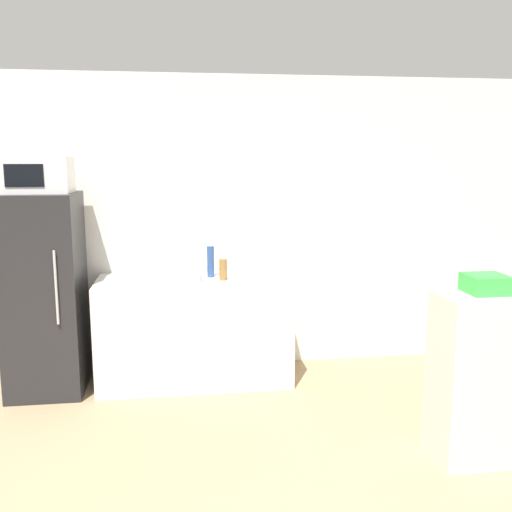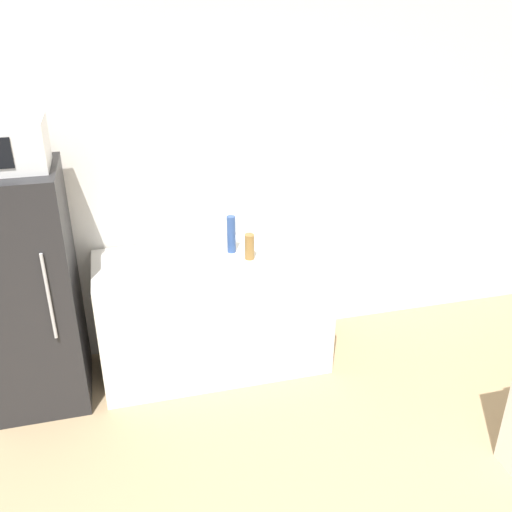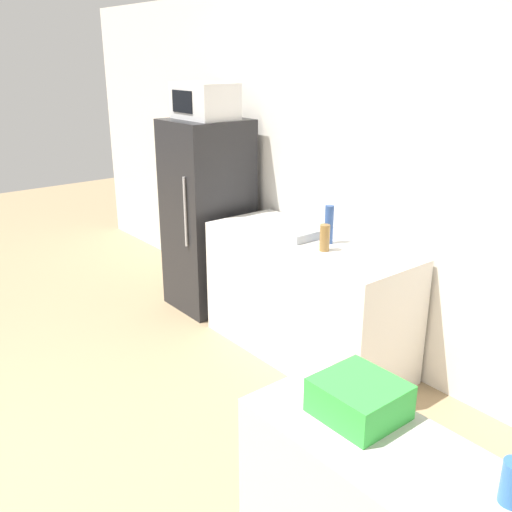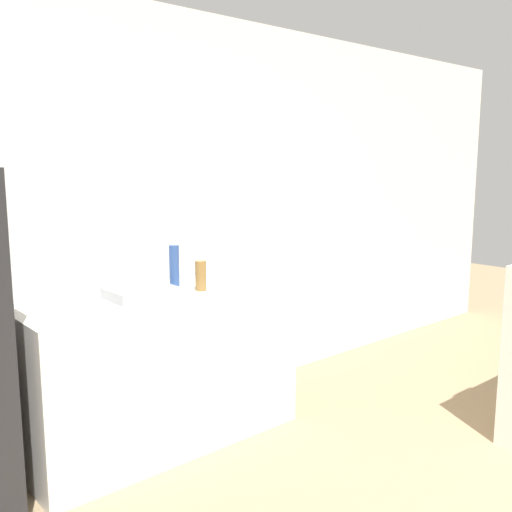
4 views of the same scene
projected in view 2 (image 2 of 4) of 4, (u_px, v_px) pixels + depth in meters
The scene contains 6 objects.
wall_back at pixel (223, 181), 4.08m from camera, with size 8.00×0.06×2.60m, color white.
refrigerator at pixel (29, 292), 3.63m from camera, with size 0.59×0.65×1.62m.
counter at pixel (214, 313), 4.09m from camera, with size 1.61×0.65×0.89m, color silver.
sink_basin at pixel (195, 257), 3.83m from camera, with size 0.36×0.26×0.06m, color #9EA3A8.
bottle_tall at pixel (231, 234), 3.91m from camera, with size 0.06×0.06×0.26m, color #2D4C8C.
bottle_short at pixel (250, 247), 3.83m from camera, with size 0.07×0.07×0.18m, color olive.
Camera 2 is at (-0.75, -0.72, 2.62)m, focal length 40.00 mm.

